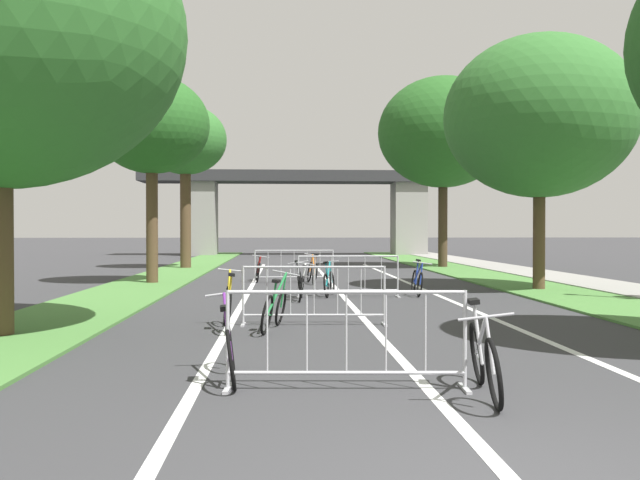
# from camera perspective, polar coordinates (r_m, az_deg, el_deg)

# --- Properties ---
(grass_verge_left) EXTENTS (2.46, 50.76, 0.05)m
(grass_verge_left) POSITION_cam_1_polar(r_m,az_deg,el_deg) (25.21, -12.69, -2.96)
(grass_verge_left) COLOR #477A38
(grass_verge_left) RESTS_ON ground
(grass_verge_right) EXTENTS (2.46, 50.76, 0.05)m
(grass_verge_right) POSITION_cam_1_polar(r_m,az_deg,el_deg) (25.90, 13.11, -2.86)
(grass_verge_right) COLOR #477A38
(grass_verge_right) RESTS_ON ground
(sidewalk_path_right) EXTENTS (2.22, 50.76, 0.08)m
(sidewalk_path_right) POSITION_cam_1_polar(r_m,az_deg,el_deg) (26.64, 17.95, -2.74)
(sidewalk_path_right) COLOR gray
(sidewalk_path_right) RESTS_ON ground
(lane_stripe_center) EXTENTS (0.14, 29.37, 0.01)m
(lane_stripe_center) POSITION_cam_1_polar(r_m,az_deg,el_deg) (18.86, 1.53, -4.27)
(lane_stripe_center) COLOR silver
(lane_stripe_center) RESTS_ON ground
(lane_stripe_right_lane) EXTENTS (0.14, 29.37, 0.01)m
(lane_stripe_right_lane) POSITION_cam_1_polar(r_m,az_deg,el_deg) (19.22, 8.88, -4.19)
(lane_stripe_right_lane) COLOR silver
(lane_stripe_right_lane) RESTS_ON ground
(lane_stripe_left_lane) EXTENTS (0.14, 29.37, 0.01)m
(lane_stripe_left_lane) POSITION_cam_1_polar(r_m,az_deg,el_deg) (18.82, -5.98, -4.29)
(lane_stripe_left_lane) COLOR silver
(lane_stripe_left_lane) RESTS_ON ground
(overpass_bridge) EXTENTS (22.02, 3.01, 5.64)m
(overpass_bridge) POSITION_cam_1_polar(r_m,az_deg,el_deg) (46.07, -1.24, 3.51)
(overpass_bridge) COLOR #2D2D30
(overpass_bridge) RESTS_ON ground
(tree_left_maple_mid) EXTENTS (3.58, 3.58, 6.49)m
(tree_left_maple_mid) POSITION_cam_1_polar(r_m,az_deg,el_deg) (22.08, -13.91, 9.26)
(tree_left_maple_mid) COLOR #4C3823
(tree_left_maple_mid) RESTS_ON ground
(tree_left_oak_mid) EXTENTS (3.58, 3.58, 7.15)m
(tree_left_oak_mid) POSITION_cam_1_polar(r_m,az_deg,el_deg) (30.47, -11.21, 8.10)
(tree_left_oak_mid) COLOR #4C3823
(tree_left_oak_mid) RESTS_ON ground
(tree_right_cypress_far) EXTENTS (5.28, 5.28, 7.07)m
(tree_right_cypress_far) POSITION_cam_1_polar(r_m,az_deg,el_deg) (20.12, 17.91, 9.76)
(tree_right_cypress_far) COLOR #4C3823
(tree_right_cypress_far) RESTS_ON ground
(tree_right_pine_near) EXTENTS (5.80, 5.80, 8.52)m
(tree_right_pine_near) POSITION_cam_1_polar(r_m,az_deg,el_deg) (31.19, 10.26, 8.84)
(tree_right_pine_near) COLOR #3D2D1E
(tree_right_pine_near) RESTS_ON ground
(crowd_barrier_nearest) EXTENTS (2.58, 0.58, 1.05)m
(crowd_barrier_nearest) POSITION_cam_1_polar(r_m,az_deg,el_deg) (7.23, 2.22, -8.38)
(crowd_barrier_nearest) COLOR #ADADB2
(crowd_barrier_nearest) RESTS_ON ground
(crowd_barrier_second) EXTENTS (2.57, 0.54, 1.05)m
(crowd_barrier_second) POSITION_cam_1_polar(r_m,az_deg,el_deg) (12.05, -0.51, -4.68)
(crowd_barrier_second) COLOR #ADADB2
(crowd_barrier_second) RESTS_ON ground
(crowd_barrier_third) EXTENTS (2.57, 0.51, 1.05)m
(crowd_barrier_third) POSITION_cam_1_polar(r_m,az_deg,el_deg) (16.99, 2.39, -3.08)
(crowd_barrier_third) COLOR #ADADB2
(crowd_barrier_third) RESTS_ON ground
(crowd_barrier_fourth) EXTENTS (2.56, 0.44, 1.05)m
(crowd_barrier_fourth) POSITION_cam_1_polar(r_m,az_deg,el_deg) (21.79, -2.19, -2.22)
(crowd_barrier_fourth) COLOR #ADADB2
(crowd_barrier_fourth) RESTS_ON ground
(bicycle_red_0) EXTENTS (0.55, 1.61, 0.89)m
(bicycle_red_0) POSITION_cam_1_polar(r_m,az_deg,el_deg) (22.40, -5.21, -2.56)
(bicycle_red_0) COLOR black
(bicycle_red_0) RESTS_ON ground
(bicycle_purple_1) EXTENTS (0.47, 1.72, 0.97)m
(bicycle_purple_1) POSITION_cam_1_polar(r_m,az_deg,el_deg) (7.76, -7.53, -8.91)
(bicycle_purple_1) COLOR black
(bicycle_purple_1) RESTS_ON ground
(bicycle_black_2) EXTENTS (0.54, 1.71, 0.93)m
(bicycle_black_2) POSITION_cam_1_polar(r_m,az_deg,el_deg) (17.40, -1.67, -3.56)
(bicycle_black_2) COLOR black
(bicycle_black_2) RESTS_ON ground
(bicycle_green_3) EXTENTS (0.69, 1.73, 0.99)m
(bicycle_green_3) POSITION_cam_1_polar(r_m,az_deg,el_deg) (11.47, -3.82, -5.74)
(bicycle_green_3) COLOR black
(bicycle_green_3) RESTS_ON ground
(bicycle_yellow_4) EXTENTS (0.43, 1.76, 1.01)m
(bicycle_yellow_4) POSITION_cam_1_polar(r_m,az_deg,el_deg) (11.65, -7.75, -5.53)
(bicycle_yellow_4) COLOR black
(bicycle_yellow_4) RESTS_ON ground
(bicycle_silver_5) EXTENTS (0.58, 1.76, 0.97)m
(bicycle_silver_5) POSITION_cam_1_polar(r_m,az_deg,el_deg) (7.15, 13.58, -9.69)
(bicycle_silver_5) COLOR black
(bicycle_silver_5) RESTS_ON ground
(bicycle_white_6) EXTENTS (0.45, 1.64, 0.90)m
(bicycle_white_6) POSITION_cam_1_polar(r_m,az_deg,el_deg) (16.38, -1.50, -3.82)
(bicycle_white_6) COLOR black
(bicycle_white_6) RESTS_ON ground
(bicycle_teal_7) EXTENTS (0.51, 1.58, 0.90)m
(bicycle_teal_7) POSITION_cam_1_polar(r_m,az_deg,el_deg) (17.38, 0.76, -3.57)
(bicycle_teal_7) COLOR black
(bicycle_teal_7) RESTS_ON ground
(bicycle_orange_8) EXTENTS (0.53, 1.73, 0.94)m
(bicycle_orange_8) POSITION_cam_1_polar(r_m,az_deg,el_deg) (21.46, -0.63, -2.66)
(bicycle_orange_8) COLOR black
(bicycle_orange_8) RESTS_ON ground
(bicycle_blue_9) EXTENTS (0.49, 1.69, 0.92)m
(bicycle_blue_9) POSITION_cam_1_polar(r_m,az_deg,el_deg) (17.80, 8.13, -3.43)
(bicycle_blue_9) COLOR black
(bicycle_blue_9) RESTS_ON ground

